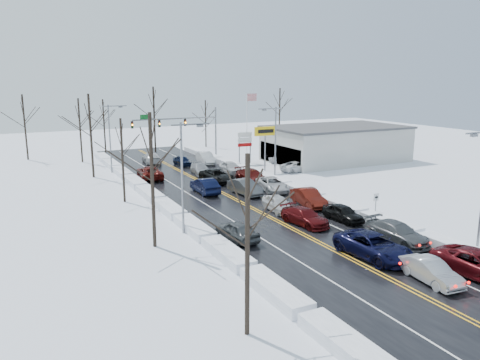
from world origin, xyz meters
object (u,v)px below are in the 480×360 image
dealership_building (336,143)px  oncoming_car_0 (205,193)px  tires_plus_sign (265,134)px  flagpole (248,118)px  traffic_signal_mast (185,125)px

dealership_building → oncoming_car_0: size_ratio=4.03×
oncoming_car_0 → dealership_building: bearing=-157.6°
dealership_building → tires_plus_sign: bearing=-171.5°
flagpole → tires_plus_sign: bearing=-108.4°
flagpole → oncoming_car_0: 28.53m
tires_plus_sign → dealership_building: bearing=8.5°
traffic_signal_mast → flagpole: size_ratio=1.33×
traffic_signal_mast → oncoming_car_0: (-5.19, -20.19, -5.48)m
tires_plus_sign → oncoming_car_0: (-12.24, -8.19, -4.99)m
flagpole → dealership_building: bearing=-53.7°
tires_plus_sign → flagpole: size_ratio=0.60×
tires_plus_sign → dealership_building: 13.82m
traffic_signal_mast → tires_plus_sign: (7.05, -12.00, -0.49)m
flagpole → oncoming_car_0: (-16.91, -22.20, -5.93)m
flagpole → dealership_building: size_ratio=0.49×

